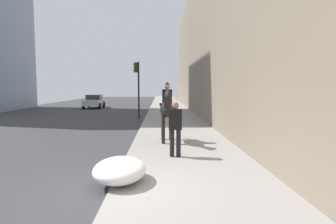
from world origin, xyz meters
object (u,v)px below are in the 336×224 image
(mounted_horse_near, at_px, (167,108))
(car_near_lane, at_px, (94,101))
(pedestrian_greeting, at_px, (175,125))
(traffic_light_near_curb, at_px, (137,81))

(mounted_horse_near, bearing_deg, car_near_lane, -159.85)
(pedestrian_greeting, distance_m, traffic_light_near_curb, 11.99)
(pedestrian_greeting, relative_size, car_near_lane, 0.43)
(mounted_horse_near, bearing_deg, traffic_light_near_curb, -168.92)
(pedestrian_greeting, bearing_deg, car_near_lane, 20.93)
(mounted_horse_near, height_order, car_near_lane, mounted_horse_near)
(car_near_lane, relative_size, traffic_light_near_curb, 0.99)
(mounted_horse_near, xyz_separation_m, pedestrian_greeting, (-2.42, -0.19, -0.35))
(traffic_light_near_curb, bearing_deg, car_near_lane, 27.90)
(mounted_horse_near, relative_size, car_near_lane, 0.59)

